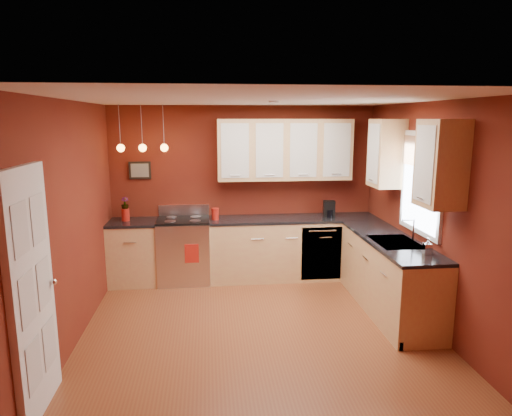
{
  "coord_description": "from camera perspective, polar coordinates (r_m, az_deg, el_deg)",
  "views": [
    {
      "loc": [
        -0.55,
        -4.82,
        2.4
      ],
      "look_at": [
        0.07,
        1.0,
        1.25
      ],
      "focal_mm": 32.0,
      "sensor_mm": 36.0,
      "label": 1
    }
  ],
  "objects": [
    {
      "name": "sink",
      "position": [
        5.79,
        17.05,
        -4.29
      ],
      "size": [
        0.5,
        0.7,
        0.33
      ],
      "color": "gray",
      "rests_on": "counter_right"
    },
    {
      "name": "counter_right",
      "position": [
        5.92,
        16.47,
        -3.87
      ],
      "size": [
        0.62,
        2.1,
        0.04
      ],
      "primitive_type": "cube",
      "color": "black",
      "rests_on": "base_cabinets_right"
    },
    {
      "name": "red_canister",
      "position": [
        6.73,
        -5.13,
        -0.74
      ],
      "size": [
        0.11,
        0.11,
        0.17
      ],
      "color": "#B01C12",
      "rests_on": "counter_back_right"
    },
    {
      "name": "base_cabinets_back_right",
      "position": [
        7.02,
        4.66,
        -5.09
      ],
      "size": [
        2.54,
        0.6,
        0.9
      ],
      "primitive_type": "cube",
      "color": "#D7B873",
      "rests_on": "floor"
    },
    {
      "name": "dish_towel",
      "position": [
        6.57,
        -8.03,
        -5.66
      ],
      "size": [
        0.2,
        0.01,
        0.27
      ],
      "primitive_type": "cube",
      "color": "#B01C12",
      "rests_on": "gas_range"
    },
    {
      "name": "door_left_wall",
      "position": [
        4.13,
        -26.2,
        -9.56
      ],
      "size": [
        0.12,
        0.82,
        2.05
      ],
      "color": "white",
      "rests_on": "floor"
    },
    {
      "name": "counter_back_left",
      "position": [
        6.88,
        -15.17,
        -1.75
      ],
      "size": [
        0.7,
        0.62,
        0.04
      ],
      "primitive_type": "cube",
      "color": "black",
      "rests_on": "base_cabinets_back_left"
    },
    {
      "name": "red_vase",
      "position": [
        6.9,
        -16.0,
        -0.82
      ],
      "size": [
        0.11,
        0.11,
        0.18
      ],
      "primitive_type": "cylinder",
      "color": "#B01C12",
      "rests_on": "counter_back_left"
    },
    {
      "name": "base_cabinets_back_left",
      "position": [
        6.99,
        -14.97,
        -5.51
      ],
      "size": [
        0.7,
        0.6,
        0.9
      ],
      "primitive_type": "cube",
      "color": "#D7B873",
      "rests_on": "floor"
    },
    {
      "name": "upper_cabinets_back",
      "position": [
        6.86,
        3.59,
        7.29
      ],
      "size": [
        2.0,
        0.35,
        0.9
      ],
      "primitive_type": "cube",
      "color": "#D7B873",
      "rests_on": "wall_back"
    },
    {
      "name": "counter_back_right",
      "position": [
        6.91,
        4.72,
        -1.34
      ],
      "size": [
        2.54,
        0.62,
        0.04
      ],
      "primitive_type": "cube",
      "color": "black",
      "rests_on": "base_cabinets_back_right"
    },
    {
      "name": "wall_back",
      "position": [
        7.03,
        -1.55,
        2.07
      ],
      "size": [
        4.0,
        0.02,
        2.6
      ],
      "primitive_type": "cube",
      "color": "maroon",
      "rests_on": "floor"
    },
    {
      "name": "ceiling",
      "position": [
        4.86,
        0.39,
        13.42
      ],
      "size": [
        4.0,
        4.2,
        0.02
      ],
      "primitive_type": "cube",
      "color": "#EFE4D0",
      "rests_on": "wall_back"
    },
    {
      "name": "floor",
      "position": [
        5.42,
        0.36,
        -15.23
      ],
      "size": [
        4.2,
        4.2,
        0.0
      ],
      "primitive_type": "plane",
      "color": "brown",
      "rests_on": "ground"
    },
    {
      "name": "base_cabinets_right",
      "position": [
        6.06,
        16.23,
        -8.18
      ],
      "size": [
        0.6,
        2.1,
        0.9
      ],
      "primitive_type": "cube",
      "color": "#D7B873",
      "rests_on": "floor"
    },
    {
      "name": "wall_left",
      "position": [
        5.16,
        -22.3,
        -2.09
      ],
      "size": [
        0.02,
        4.2,
        2.6
      ],
      "primitive_type": "cube",
      "color": "maroon",
      "rests_on": "floor"
    },
    {
      "name": "window",
      "position": [
        5.76,
        19.99,
        3.3
      ],
      "size": [
        0.06,
        1.02,
        1.22
      ],
      "color": "white",
      "rests_on": "wall_right"
    },
    {
      "name": "wall_picture",
      "position": [
        7.02,
        -14.31,
        4.59
      ],
      "size": [
        0.32,
        0.03,
        0.26
      ],
      "primitive_type": "cube",
      "color": "black",
      "rests_on": "wall_back"
    },
    {
      "name": "wall_right",
      "position": [
        5.57,
        21.3,
        -1.1
      ],
      "size": [
        0.02,
        4.2,
        2.6
      ],
      "primitive_type": "cube",
      "color": "maroon",
      "rests_on": "floor"
    },
    {
      "name": "upper_cabinets_right",
      "position": [
        5.69,
        18.69,
        5.95
      ],
      "size": [
        0.35,
        1.95,
        0.9
      ],
      "primitive_type": "cube",
      "color": "#D7B873",
      "rests_on": "wall_right"
    },
    {
      "name": "dishwasher_front",
      "position": [
        6.83,
        8.18,
        -5.63
      ],
      "size": [
        0.6,
        0.02,
        0.8
      ],
      "primitive_type": "cube",
      "color": "silver",
      "rests_on": "base_cabinets_back_right"
    },
    {
      "name": "wall_front",
      "position": [
        2.99,
        4.97,
        -10.59
      ],
      "size": [
        4.0,
        0.02,
        2.6
      ],
      "primitive_type": "cube",
      "color": "maroon",
      "rests_on": "floor"
    },
    {
      "name": "flowers",
      "position": [
        6.87,
        -16.07,
        0.52
      ],
      "size": [
        0.13,
        0.13,
        0.19
      ],
      "primitive_type": "imported",
      "rotation": [
        0.0,
        0.0,
        0.3
      ],
      "color": "#B01C12",
      "rests_on": "red_vase"
    },
    {
      "name": "soap_pump",
      "position": [
        5.33,
        20.67,
        -4.51
      ],
      "size": [
        0.09,
        0.09,
        0.19
      ],
      "primitive_type": "imported",
      "rotation": [
        0.0,
        0.0,
        -0.07
      ],
      "color": "silver",
      "rests_on": "counter_right"
    },
    {
      "name": "coffee_maker",
      "position": [
        7.0,
        9.13,
        -0.16
      ],
      "size": [
        0.18,
        0.18,
        0.24
      ],
      "rotation": [
        0.0,
        0.0,
        -0.13
      ],
      "color": "black",
      "rests_on": "counter_back_right"
    },
    {
      "name": "pendant_lights",
      "position": [
        6.65,
        -13.99,
        7.37
      ],
      "size": [
        0.71,
        0.11,
        0.66
      ],
      "color": "gray",
      "rests_on": "ceiling"
    },
    {
      "name": "gas_range",
      "position": [
        6.91,
        -8.97,
        -5.2
      ],
      "size": [
        0.76,
        0.64,
        1.11
      ],
      "color": "silver",
      "rests_on": "floor"
    }
  ]
}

